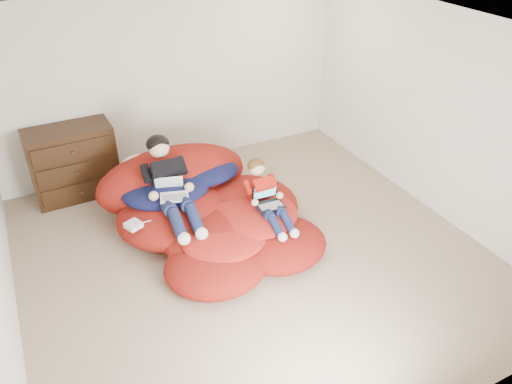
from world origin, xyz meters
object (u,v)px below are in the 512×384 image
at_px(older_boy, 169,181).
at_px(laptop_black, 268,199).
at_px(younger_boy, 265,193).
at_px(dresser, 73,163).
at_px(laptop_white, 172,190).
at_px(beanbag_pile, 206,210).

xyz_separation_m(older_boy, laptop_black, (0.96, -0.63, -0.16)).
bearing_deg(younger_boy, dresser, 133.03).
relative_size(older_boy, laptop_white, 2.93).
bearing_deg(laptop_black, younger_boy, 90.00).
relative_size(dresser, older_boy, 0.89).
bearing_deg(dresser, beanbag_pile, -50.35).
relative_size(dresser, younger_boy, 1.16).
bearing_deg(younger_boy, older_boy, 149.36).
bearing_deg(beanbag_pile, younger_boy, -37.72).
height_order(laptop_white, laptop_black, laptop_white).
distance_m(dresser, younger_boy, 2.69).
bearing_deg(dresser, younger_boy, -46.97).
bearing_deg(laptop_black, dresser, 132.17).
xyz_separation_m(dresser, laptop_black, (1.84, -2.03, 0.07)).
xyz_separation_m(dresser, beanbag_pile, (1.26, -1.52, -0.22)).
bearing_deg(dresser, older_boy, -57.88).
height_order(dresser, laptop_white, dresser).
relative_size(younger_boy, laptop_black, 2.90).
xyz_separation_m(dresser, older_boy, (0.88, -1.40, 0.23)).
xyz_separation_m(younger_boy, laptop_white, (-0.96, 0.48, 0.04)).
relative_size(beanbag_pile, laptop_white, 5.79).
bearing_deg(laptop_white, younger_boy, -26.84).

